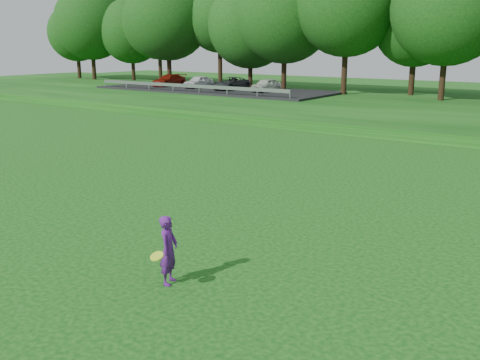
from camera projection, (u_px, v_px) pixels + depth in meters
The scene contains 5 objects.
ground at pixel (153, 255), 12.93m from camera, with size 140.00×140.00×0.00m, color #0C3E0D.
berm at pixel (476, 109), 39.71m from camera, with size 130.00×30.00×0.60m, color #0C3E0D.
walking_path at pixel (416, 139), 28.72m from camera, with size 130.00×1.60×0.04m, color gray.
parking_lot at pixel (212, 86), 52.12m from camera, with size 24.00×9.00×1.38m.
woman at pixel (169, 250), 11.24m from camera, with size 0.58×0.98×1.50m.
Camera 1 is at (8.73, -8.63, 4.94)m, focal length 40.00 mm.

